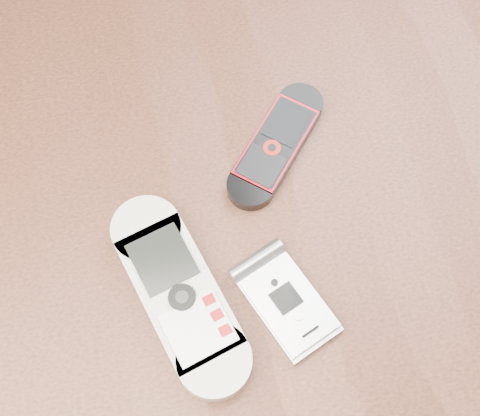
# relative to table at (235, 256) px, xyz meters

# --- Properties ---
(ground) EXTENTS (4.00, 4.00, 0.00)m
(ground) POSITION_rel_table_xyz_m (0.00, 0.00, -0.64)
(ground) COLOR #472B19
(ground) RESTS_ON ground
(table) EXTENTS (1.20, 0.80, 0.75)m
(table) POSITION_rel_table_xyz_m (0.00, 0.00, 0.00)
(table) COLOR black
(table) RESTS_ON ground
(nokia_white) EXTENTS (0.10, 0.19, 0.02)m
(nokia_white) POSITION_rel_table_xyz_m (-0.06, -0.06, 0.12)
(nokia_white) COLOR beige
(nokia_white) RESTS_ON table
(nokia_black_red) EXTENTS (0.12, 0.13, 0.01)m
(nokia_black_red) POSITION_rel_table_xyz_m (0.05, 0.05, 0.11)
(nokia_black_red) COLOR black
(nokia_black_red) RESTS_ON table
(motorola_razr) EXTENTS (0.08, 0.11, 0.01)m
(motorola_razr) POSITION_rel_table_xyz_m (0.02, -0.09, 0.11)
(motorola_razr) COLOR #BBBABF
(motorola_razr) RESTS_ON table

